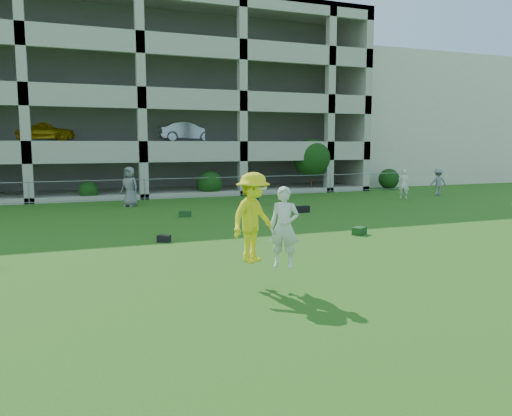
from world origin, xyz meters
name	(u,v)px	position (x,y,z in m)	size (l,w,h in m)	color
ground	(280,290)	(0.00, 0.00, 0.00)	(100.00, 100.00, 0.00)	#235114
stucco_building	(390,123)	(23.00, 28.00, 5.00)	(16.00, 14.00, 10.00)	beige
bystander_c	(130,187)	(-1.18, 16.01, 1.00)	(0.98, 0.64, 2.00)	slate
bystander_d	(255,189)	(4.95, 14.36, 0.83)	(1.54, 0.49, 1.66)	navy
bystander_e	(404,184)	(13.94, 13.97, 0.86)	(0.62, 0.41, 1.71)	silver
bystander_f	(438,182)	(17.06, 14.74, 0.83)	(1.07, 0.61, 1.65)	gray
bag_black_b	(164,239)	(-1.33, 6.22, 0.11)	(0.40, 0.25, 0.22)	black
bag_green_c	(359,231)	(5.28, 5.09, 0.13)	(0.50, 0.35, 0.26)	#153A15
crate_d	(283,220)	(3.71, 8.13, 0.15)	(0.35, 0.35, 0.30)	black
bag_black_e	(303,209)	(5.97, 10.90, 0.15)	(0.60, 0.30, 0.30)	black
bag_green_g	(185,214)	(0.58, 11.46, 0.12)	(0.50, 0.30, 0.25)	#1A3D16
frisbee_contest	(259,219)	(-0.31, 0.45, 1.50)	(1.65, 1.47, 2.03)	yellow
parking_garage	(124,103)	(0.00, 27.70, 6.01)	(30.00, 14.00, 12.00)	#9E998C
fence	(145,189)	(0.00, 19.00, 0.61)	(36.06, 0.06, 1.20)	gray
shrub_row	(218,171)	(4.59, 19.70, 1.51)	(34.38, 2.52, 3.50)	#163D11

